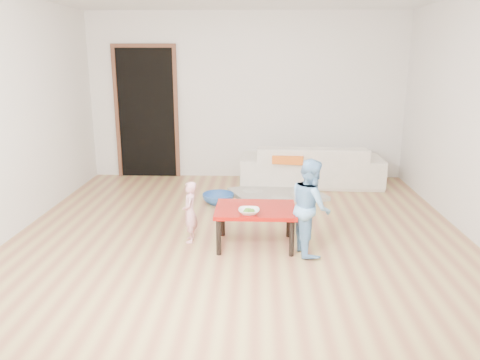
# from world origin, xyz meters

# --- Properties ---
(floor) EXTENTS (5.00, 5.00, 0.01)m
(floor) POSITION_xyz_m (0.00, 0.00, 0.00)
(floor) COLOR #A26645
(floor) RESTS_ON ground
(back_wall) EXTENTS (5.00, 0.02, 2.60)m
(back_wall) POSITION_xyz_m (0.00, 2.50, 1.30)
(back_wall) COLOR silver
(back_wall) RESTS_ON floor
(left_wall) EXTENTS (0.02, 5.00, 2.60)m
(left_wall) POSITION_xyz_m (-2.50, 0.00, 1.30)
(left_wall) COLOR silver
(left_wall) RESTS_ON floor
(right_wall) EXTENTS (0.02, 5.00, 2.60)m
(right_wall) POSITION_xyz_m (2.50, 0.00, 1.30)
(right_wall) COLOR silver
(right_wall) RESTS_ON floor
(doorway) EXTENTS (1.02, 0.08, 2.11)m
(doorway) POSITION_xyz_m (-1.60, 2.48, 1.02)
(doorway) COLOR brown
(doorway) RESTS_ON back_wall
(sofa) EXTENTS (2.17, 0.92, 0.62)m
(sofa) POSITION_xyz_m (1.01, 2.05, 0.31)
(sofa) COLOR beige
(sofa) RESTS_ON floor
(cushion) EXTENTS (0.50, 0.46, 0.12)m
(cushion) POSITION_xyz_m (0.65, 1.77, 0.47)
(cushion) COLOR orange
(cushion) RESTS_ON sofa
(red_table) EXTENTS (0.83, 0.62, 0.41)m
(red_table) POSITION_xyz_m (0.17, -0.41, 0.21)
(red_table) COLOR #990D08
(red_table) RESTS_ON floor
(bowl) EXTENTS (0.21, 0.21, 0.05)m
(bowl) POSITION_xyz_m (0.10, -0.61, 0.44)
(bowl) COLOR white
(bowl) RESTS_ON red_table
(broccoli) EXTENTS (0.12, 0.12, 0.06)m
(broccoli) POSITION_xyz_m (0.10, -0.61, 0.44)
(broccoli) COLOR #2D5919
(broccoli) RESTS_ON red_table
(child_pink) EXTENTS (0.18, 0.25, 0.66)m
(child_pink) POSITION_xyz_m (-0.53, -0.33, 0.33)
(child_pink) COLOR #ED6C80
(child_pink) RESTS_ON floor
(child_blue) EXTENTS (0.45, 0.53, 0.97)m
(child_blue) POSITION_xyz_m (0.71, -0.57, 0.48)
(child_blue) COLOR #64B8E7
(child_blue) RESTS_ON floor
(basin) EXTENTS (0.43, 0.43, 0.13)m
(basin) POSITION_xyz_m (-0.34, 1.01, 0.07)
(basin) COLOR #28549A
(basin) RESTS_ON floor
(blanket) EXTENTS (1.45, 1.35, 0.06)m
(blanket) POSITION_xyz_m (0.47, 1.37, 0.03)
(blanket) COLOR #B7AFA1
(blanket) RESTS_ON floor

